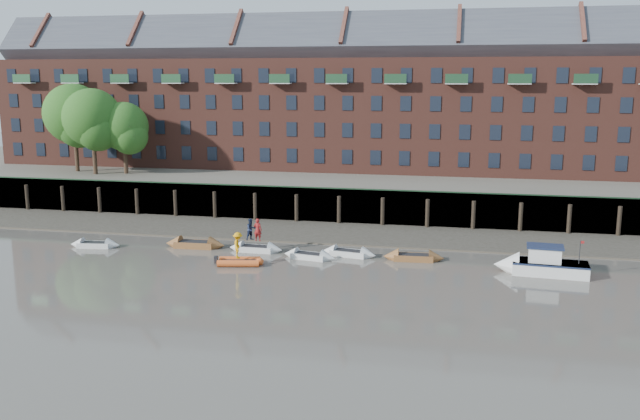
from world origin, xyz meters
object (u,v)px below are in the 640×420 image
(rowboat_0, at_px, (95,245))
(rib_tender, at_px, (241,262))
(rowboat_4, at_px, (309,256))
(rowboat_6, at_px, (414,257))
(person_rib_crew, at_px, (238,245))
(motor_launch, at_px, (534,264))
(rowboat_3, at_px, (256,249))
(rowboat_2, at_px, (195,244))
(person_rower_a, at_px, (258,230))
(rowboat_5, at_px, (349,253))
(person_rower_b, at_px, (251,229))

(rowboat_0, height_order, rib_tender, rowboat_0)
(rowboat_4, height_order, rowboat_6, rowboat_6)
(rowboat_0, xyz_separation_m, person_rib_crew, (12.80, -2.66, 1.26))
(rowboat_4, bearing_deg, motor_launch, 8.05)
(rowboat_0, relative_size, rowboat_3, 0.96)
(rowboat_4, xyz_separation_m, motor_launch, (15.95, -0.60, 0.44))
(rowboat_6, bearing_deg, person_rib_crew, -165.59)
(rowboat_4, relative_size, person_rib_crew, 2.23)
(rowboat_2, height_order, person_rower_a, person_rower_a)
(rowboat_5, distance_m, rowboat_6, 4.87)
(rowboat_3, xyz_separation_m, person_rower_a, (0.18, 0.03, 1.50))
(rowboat_2, bearing_deg, person_rower_b, -2.58)
(rowboat_3, relative_size, person_rower_a, 2.43)
(rowboat_2, xyz_separation_m, person_rib_crew, (5.02, -4.25, 1.22))
(rib_tender, bearing_deg, motor_launch, -5.50)
(rowboat_4, relative_size, rowboat_5, 0.96)
(rowboat_0, distance_m, rowboat_5, 20.18)
(rowboat_3, bearing_deg, person_rib_crew, -89.77)
(rowboat_0, distance_m, motor_launch, 33.34)
(rowboat_2, height_order, rowboat_5, rowboat_2)
(rib_tender, bearing_deg, person_rib_crew, -152.00)
(rowboat_2, relative_size, rowboat_3, 1.14)
(person_rib_crew, bearing_deg, rowboat_2, 34.62)
(rowboat_6, bearing_deg, person_rower_b, 175.25)
(rib_tender, bearing_deg, person_rower_b, 85.81)
(motor_launch, bearing_deg, person_rower_a, -0.69)
(rowboat_4, xyz_separation_m, person_rib_crew, (-4.58, -2.78, 1.26))
(rowboat_5, bearing_deg, person_rib_crew, -140.42)
(person_rower_a, relative_size, person_rower_b, 1.04)
(rowboat_3, height_order, person_rower_b, person_rower_b)
(person_rower_a, bearing_deg, person_rower_b, -12.70)
(rowboat_2, bearing_deg, rowboat_0, -170.53)
(rib_tender, bearing_deg, rowboat_6, 6.21)
(rowboat_0, relative_size, person_rower_a, 2.33)
(rowboat_3, bearing_deg, rowboat_2, 178.37)
(rowboat_2, distance_m, person_rower_b, 4.88)
(motor_launch, height_order, person_rib_crew, person_rib_crew)
(motor_launch, height_order, person_rower_a, person_rower_a)
(rowboat_5, height_order, person_rower_a, person_rower_a)
(rowboat_3, xyz_separation_m, rowboat_6, (12.13, -0.09, 0.01))
(rowboat_3, bearing_deg, person_rower_a, 11.20)
(rowboat_0, xyz_separation_m, rowboat_5, (20.12, 1.52, 0.01))
(person_rib_crew, bearing_deg, person_rower_b, -10.27)
(rowboat_4, xyz_separation_m, rowboat_5, (2.74, 1.39, 0.01))
(rowboat_2, distance_m, person_rower_a, 5.46)
(rowboat_4, relative_size, rib_tender, 1.26)
(rib_tender, bearing_deg, rowboat_5, 18.16)
(rowboat_6, xyz_separation_m, motor_launch, (8.34, -1.73, 0.43))
(rowboat_5, bearing_deg, rowboat_2, -170.44)
(rowboat_6, distance_m, person_rower_b, 12.64)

